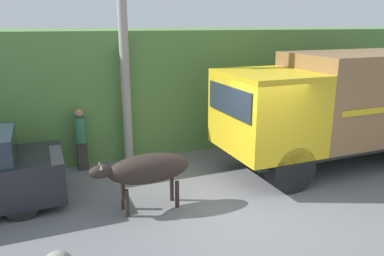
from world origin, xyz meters
The scene contains 7 objects.
ground_plane centered at (0.00, 0.00, 0.00)m, with size 60.00×60.00×0.00m, color slate.
hillside_embankment centered at (0.00, 7.13, 1.77)m, with size 32.00×6.79×3.54m.
building_backdrop centered at (-2.72, 5.26, 1.55)m, with size 4.96×2.70×3.06m.
cargo_truck centered at (3.42, 1.26, 1.71)m, with size 6.67×2.37×3.00m.
brown_cow centered at (-2.15, 0.71, 0.87)m, with size 2.05×0.62×1.19m.
pedestrian_on_hill centered at (-3.15, 3.44, 0.91)m, with size 0.31×0.31×1.63m.
utility_pole centered at (-1.92, 3.44, 3.19)m, with size 0.90×0.24×6.17m.
Camera 1 is at (-3.98, -6.18, 3.72)m, focal length 35.00 mm.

